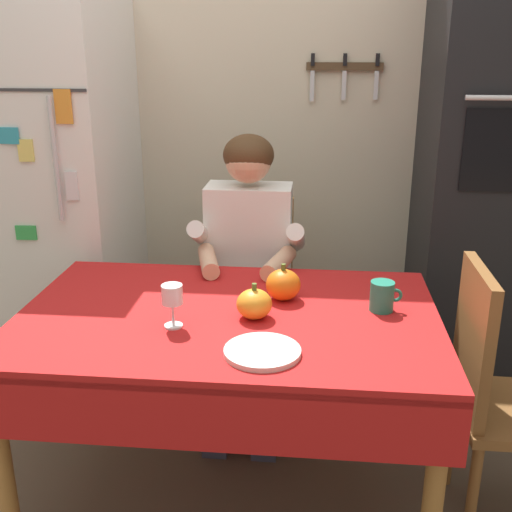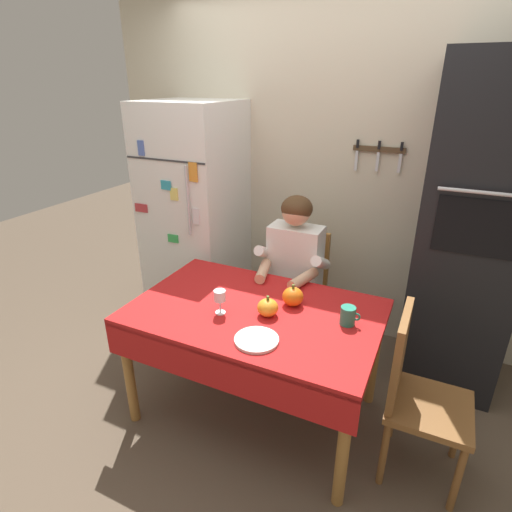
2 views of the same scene
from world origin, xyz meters
TOP-DOWN VIEW (x-y plane):
  - back_wall_assembly at (0.05, 1.35)m, footprint 3.70×0.13m
  - refrigerator at (-0.95, 0.96)m, footprint 0.68×0.71m
  - wall_oven at (1.05, 1.00)m, footprint 0.60×0.64m
  - dining_table at (0.00, 0.08)m, footprint 1.40×0.90m
  - chair_behind_person at (0.00, 0.87)m, footprint 0.40×0.40m
  - seated_person at (0.00, 0.68)m, footprint 0.47×0.55m
  - chair_right_side at (0.90, 0.08)m, footprint 0.40×0.40m
  - coffee_mug at (0.51, 0.17)m, footprint 0.11×0.08m
  - wine_glass at (-0.16, -0.02)m, footprint 0.07×0.07m
  - pumpkin_large at (0.18, 0.23)m, footprint 0.12×0.12m
  - pumpkin_medium at (0.09, 0.07)m, footprint 0.12×0.12m
  - serving_tray at (0.14, -0.18)m, footprint 0.22×0.22m

SIDE VIEW (x-z plane):
  - chair_behind_person at x=0.00m, z-range 0.05..0.98m
  - chair_right_side at x=0.90m, z-range 0.05..0.98m
  - dining_table at x=0.00m, z-range 0.29..1.03m
  - seated_person at x=0.00m, z-range 0.11..1.36m
  - serving_tray at x=0.14m, z-range 0.74..0.76m
  - pumpkin_medium at x=0.09m, z-range 0.73..0.85m
  - coffee_mug at x=0.51m, z-range 0.74..0.84m
  - pumpkin_large at x=0.18m, z-range 0.73..0.86m
  - wine_glass at x=-0.16m, z-range 0.77..0.91m
  - refrigerator at x=-0.95m, z-range 0.00..1.80m
  - wall_oven at x=1.05m, z-range 0.00..2.10m
  - back_wall_assembly at x=0.05m, z-range 0.00..2.60m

